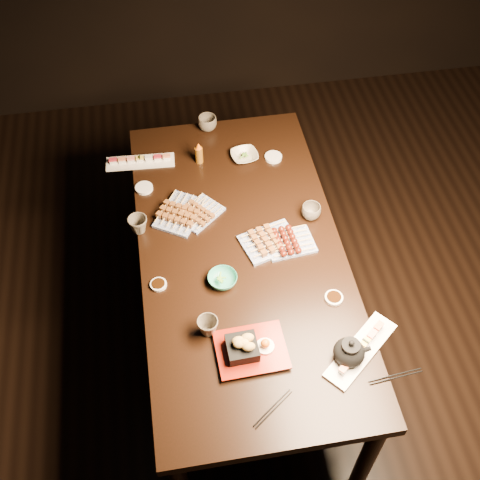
% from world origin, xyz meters
% --- Properties ---
extents(ground, '(5.00, 5.00, 0.00)m').
position_xyz_m(ground, '(0.00, 0.00, 0.00)').
color(ground, black).
rests_on(ground, ground).
extents(dining_table, '(1.26, 1.95, 0.75)m').
position_xyz_m(dining_table, '(-0.40, 0.37, 0.38)').
color(dining_table, black).
rests_on(dining_table, ground).
extents(sushi_platter_near, '(0.35, 0.32, 0.05)m').
position_xyz_m(sushi_platter_near, '(-0.03, -0.20, 0.77)').
color(sushi_platter_near, white).
rests_on(sushi_platter_near, dining_table).
extents(sushi_platter_far, '(0.35, 0.11, 0.04)m').
position_xyz_m(sushi_platter_far, '(-0.81, 1.01, 0.77)').
color(sushi_platter_far, white).
rests_on(sushi_platter_far, dining_table).
extents(yakitori_plate_center, '(0.25, 0.24, 0.05)m').
position_xyz_m(yakitori_plate_center, '(-0.56, 0.62, 0.78)').
color(yakitori_plate_center, '#828EB6').
rests_on(yakitori_plate_center, dining_table).
extents(yakitori_plate_right, '(0.29, 0.24, 0.06)m').
position_xyz_m(yakitori_plate_right, '(-0.27, 0.40, 0.78)').
color(yakitori_plate_right, '#828EB6').
rests_on(yakitori_plate_right, dining_table).
extents(yakitori_plate_left, '(0.28, 0.30, 0.06)m').
position_xyz_m(yakitori_plate_left, '(-0.65, 0.63, 0.78)').
color(yakitori_plate_left, '#828EB6').
rests_on(yakitori_plate_left, dining_table).
extents(tsukune_plate, '(0.23, 0.18, 0.05)m').
position_xyz_m(tsukune_plate, '(-0.18, 0.37, 0.78)').
color(tsukune_plate, '#828EB6').
rests_on(tsukune_plate, dining_table).
extents(edamame_bowl_green, '(0.16, 0.16, 0.04)m').
position_xyz_m(edamame_bowl_green, '(-0.51, 0.22, 0.77)').
color(edamame_bowl_green, teal).
rests_on(edamame_bowl_green, dining_table).
extents(edamame_bowl_cream, '(0.15, 0.15, 0.03)m').
position_xyz_m(edamame_bowl_cream, '(-0.29, 0.96, 0.77)').
color(edamame_bowl_cream, '#BFB49C').
rests_on(edamame_bowl_cream, dining_table).
extents(tempura_tray, '(0.28, 0.23, 0.10)m').
position_xyz_m(tempura_tray, '(-0.45, -0.13, 0.80)').
color(tempura_tray, black).
rests_on(tempura_tray, dining_table).
extents(teacup_near_left, '(0.11, 0.11, 0.08)m').
position_xyz_m(teacup_near_left, '(-0.60, -0.01, 0.79)').
color(teacup_near_left, '#524A3F').
rests_on(teacup_near_left, dining_table).
extents(teacup_mid_right, '(0.09, 0.09, 0.07)m').
position_xyz_m(teacup_mid_right, '(-0.05, 0.52, 0.79)').
color(teacup_mid_right, '#524A3F').
rests_on(teacup_mid_right, dining_table).
extents(teacup_far_left, '(0.11, 0.11, 0.08)m').
position_xyz_m(teacup_far_left, '(-0.84, 0.57, 0.79)').
color(teacup_far_left, '#524A3F').
rests_on(teacup_far_left, dining_table).
extents(teacup_far_right, '(0.10, 0.10, 0.08)m').
position_xyz_m(teacup_far_right, '(-0.44, 1.22, 0.79)').
color(teacup_far_right, '#524A3F').
rests_on(teacup_far_right, dining_table).
extents(teapot, '(0.16, 0.16, 0.12)m').
position_xyz_m(teapot, '(-0.09, -0.22, 0.81)').
color(teapot, black).
rests_on(teapot, dining_table).
extents(condiment_bottle, '(0.05, 0.05, 0.12)m').
position_xyz_m(condiment_bottle, '(-0.52, 0.97, 0.81)').
color(condiment_bottle, brown).
rests_on(condiment_bottle, dining_table).
extents(sauce_dish_west, '(0.07, 0.07, 0.01)m').
position_xyz_m(sauce_dish_west, '(-0.78, 0.25, 0.76)').
color(sauce_dish_west, white).
rests_on(sauce_dish_west, dining_table).
extents(sauce_dish_east, '(0.11, 0.11, 0.02)m').
position_xyz_m(sauce_dish_east, '(-0.15, 0.94, 0.76)').
color(sauce_dish_east, white).
rests_on(sauce_dish_east, dining_table).
extents(sauce_dish_se, '(0.11, 0.11, 0.01)m').
position_xyz_m(sauce_dish_se, '(-0.07, 0.06, 0.76)').
color(sauce_dish_se, white).
rests_on(sauce_dish_se, dining_table).
extents(sauce_dish_nw, '(0.12, 0.12, 0.01)m').
position_xyz_m(sauce_dish_nw, '(-0.80, 0.83, 0.76)').
color(sauce_dish_nw, white).
rests_on(sauce_dish_nw, dining_table).
extents(chopsticks_near, '(0.17, 0.13, 0.01)m').
position_xyz_m(chopsticks_near, '(-0.41, -0.37, 0.75)').
color(chopsticks_near, black).
rests_on(chopsticks_near, dining_table).
extents(chopsticks_se, '(0.22, 0.04, 0.01)m').
position_xyz_m(chopsticks_se, '(0.07, -0.32, 0.75)').
color(chopsticks_se, black).
rests_on(chopsticks_se, dining_table).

